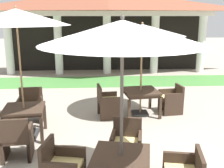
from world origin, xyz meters
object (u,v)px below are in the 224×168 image
Objects in this scene: patio_chair_mid_left_south at (17,139)px; patio_chair_mid_left_north at (31,106)px; patio_umbrella_near_foreground at (122,34)px; patio_umbrella_mid_left at (16,19)px; patio_table_mid_left at (24,112)px; patio_chair_mid_right_west at (107,102)px; patio_table_mid_right at (141,93)px; patio_table_near_foreground at (121,161)px; patio_umbrella_mid_right at (142,31)px; patio_chair_near_foreground_north at (126,145)px; patio_chair_mid_right_east at (172,99)px.

patio_chair_mid_left_north is (-0.19, 2.00, -0.01)m from patio_chair_mid_left_south.
patio_umbrella_mid_left reaches higher than patio_umbrella_near_foreground.
patio_chair_mid_right_west reaches higher than patio_table_mid_left.
patio_umbrella_mid_left reaches higher than patio_chair_mid_left_north.
patio_umbrella_mid_left reaches higher than patio_table_mid_right.
patio_umbrella_mid_right reaches higher than patio_table_near_foreground.
patio_table_mid_left is at bearing 0.00° from patio_umbrella_mid_left.
patio_chair_mid_left_south reaches higher than patio_table_near_foreground.
patio_table_mid_left is 1.08× the size of patio_chair_mid_right_west.
patio_umbrella_mid_right is at bearing -179.45° from patio_chair_mid_left_north.
patio_umbrella_near_foreground is 4.07m from patio_chair_mid_right_west.
patio_table_mid_right is at bearing -93.19° from patio_chair_near_foreground_north.
patio_chair_mid_left_north is 2.06m from patio_chair_mid_right_west.
patio_umbrella_mid_left is 4.69m from patio_chair_mid_right_east.
patio_chair_mid_right_east is (1.81, 3.73, -0.22)m from patio_table_near_foreground.
patio_chair_near_foreground_north reaches higher than patio_table_mid_left.
patio_umbrella_mid_right is (0.88, 3.61, -0.16)m from patio_umbrella_near_foreground.
patio_table_near_foreground is 4.10m from patio_umbrella_mid_right.
patio_umbrella_mid_right is at bearing -93.19° from patio_chair_near_foreground_north.
patio_umbrella_mid_left reaches higher than patio_chair_near_foreground_north.
patio_umbrella_mid_left is 3.28× the size of patio_chair_mid_right_west.
patio_chair_mid_left_north is 3.02m from patio_table_mid_right.
patio_table_near_foreground is at bearing -48.64° from patio_umbrella_mid_left.
patio_umbrella_mid_right reaches higher than patio_chair_near_foreground_north.
patio_chair_mid_right_west reaches higher than patio_table_near_foreground.
patio_chair_mid_left_south is 4.12m from patio_umbrella_mid_right.
patio_umbrella_mid_left reaches higher than patio_table_near_foreground.
patio_chair_mid_right_east is at bearing -179.11° from patio_chair_mid_left_north.
patio_chair_mid_right_west is at bearing -73.21° from patio_chair_near_foreground_north.
patio_chair_mid_left_north is at bearing 95.34° from patio_umbrella_mid_left.
patio_chair_mid_left_south is at bearing -84.66° from patio_table_mid_left.
patio_chair_mid_left_south is at bearing -47.71° from patio_chair_mid_right_west.
patio_chair_mid_left_north is at bearing -92.07° from patio_chair_mid_right_west.
patio_chair_near_foreground_north is 2.58m from patio_chair_mid_right_west.
patio_table_near_foreground is at bearing -39.25° from patio_chair_mid_left_south.
patio_table_near_foreground is 1.14× the size of patio_chair_near_foreground_north.
patio_table_mid_right reaches higher than patio_table_mid_left.
patio_chair_mid_right_west is (-0.94, -0.12, -1.94)m from patio_umbrella_mid_right.
patio_table_mid_left is 0.33× the size of patio_umbrella_mid_left.
patio_table_near_foreground and patio_table_mid_right have the same top height.
patio_table_mid_right is (2.99, 0.31, 0.22)m from patio_chair_mid_left_north.
patio_chair_mid_right_east is (3.83, 1.43, -0.23)m from patio_table_mid_left.
patio_umbrella_near_foreground is 2.31m from patio_chair_near_foreground_north.
patio_table_mid_left is at bearing -66.01° from patio_chair_mid_right_west.
patio_chair_mid_left_north is (-2.12, 3.30, -0.21)m from patio_table_near_foreground.
patio_umbrella_mid_left is (-2.21, 1.37, 2.27)m from patio_chair_near_foreground_north.
patio_table_near_foreground is at bearing -103.66° from patio_umbrella_mid_right.
patio_chair_mid_left_south is (-1.93, 1.30, -0.20)m from patio_table_near_foreground.
patio_chair_mid_right_west is at bearing 91.04° from patio_table_near_foreground.
patio_table_mid_right is at bearing 24.34° from patio_umbrella_mid_left.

